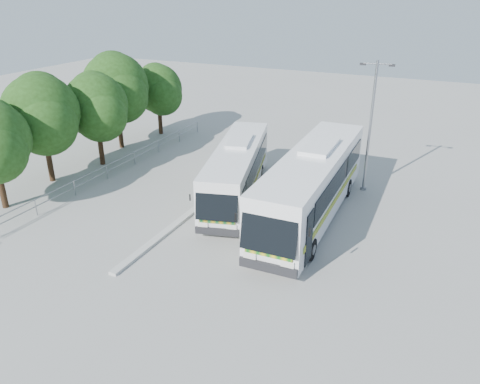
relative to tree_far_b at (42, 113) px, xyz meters
The scene contains 10 objects.
ground 13.85m from the tree_far_b, ahead, with size 100.00×100.00×0.00m, color gray.
kerb_divider 11.65m from the tree_far_b, ahead, with size 0.40×16.00×0.15m, color #B2B2AD.
railing 5.62m from the tree_far_b, 42.90° to the left, with size 0.06×22.00×1.00m.
tree_far_b is the anchor object (origin of this frame).
tree_far_c 4.01m from the tree_far_b, 77.09° to the left, with size 4.97×4.69×6.49m.
tree_far_d 7.61m from the tree_far_b, 92.23° to the left, with size 5.62×5.30×7.33m.
tree_far_e 12.13m from the tree_far_b, 88.17° to the left, with size 4.54×4.28×5.92m.
coach_main 12.70m from the tree_far_b, 13.77° to the left, with size 5.13×11.48×3.13m.
coach_adjacent 17.25m from the tree_far_b, ahead, with size 3.02×13.40×3.70m.
lamppost 20.16m from the tree_far_b, 21.01° to the left, with size 1.95×0.41×7.96m.
Camera 1 is at (10.28, -19.41, 11.79)m, focal length 35.00 mm.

